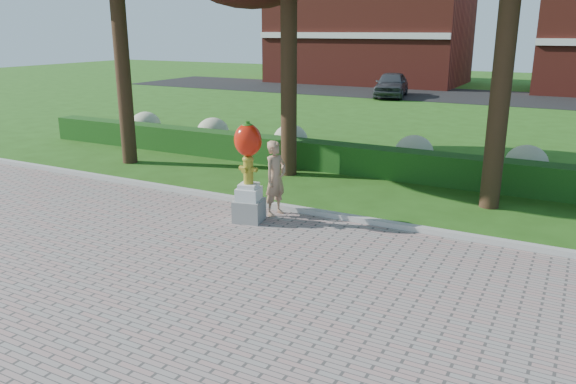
% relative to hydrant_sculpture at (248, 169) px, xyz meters
% --- Properties ---
extents(ground, '(100.00, 100.00, 0.00)m').
position_rel_hydrant_sculpture_xyz_m(ground, '(0.81, -1.97, -1.17)').
color(ground, '#265114').
rests_on(ground, ground).
extents(walkway, '(40.00, 14.00, 0.04)m').
position_rel_hydrant_sculpture_xyz_m(walkway, '(0.81, -5.97, -1.15)').
color(walkway, gray).
rests_on(walkway, ground).
extents(curb, '(40.00, 0.18, 0.15)m').
position_rel_hydrant_sculpture_xyz_m(curb, '(0.81, 1.03, -1.09)').
color(curb, '#ADADA5').
rests_on(curb, ground).
extents(lawn_hedge, '(24.00, 0.70, 0.80)m').
position_rel_hydrant_sculpture_xyz_m(lawn_hedge, '(0.81, 5.03, -0.77)').
color(lawn_hedge, '#154112').
rests_on(lawn_hedge, ground).
extents(hydrangea_row, '(20.10, 1.10, 0.99)m').
position_rel_hydrant_sculpture_xyz_m(hydrangea_row, '(1.38, 6.03, -0.62)').
color(hydrangea_row, '#BCBF91').
rests_on(hydrangea_row, ground).
extents(street, '(50.00, 8.00, 0.02)m').
position_rel_hydrant_sculpture_xyz_m(street, '(0.81, 26.03, -1.16)').
color(street, black).
rests_on(street, ground).
extents(building_left, '(14.00, 8.00, 7.00)m').
position_rel_hydrant_sculpture_xyz_m(building_left, '(-9.19, 32.03, 2.33)').
color(building_left, maroon).
rests_on(building_left, ground).
extents(hydrant_sculpture, '(0.68, 0.68, 2.13)m').
position_rel_hydrant_sculpture_xyz_m(hydrant_sculpture, '(0.00, 0.00, 0.00)').
color(hydrant_sculpture, gray).
rests_on(hydrant_sculpture, walkway).
extents(woman, '(0.50, 0.66, 1.64)m').
position_rel_hydrant_sculpture_xyz_m(woman, '(0.29, 0.63, -0.31)').
color(woman, tan).
rests_on(woman, walkway).
extents(parked_car, '(2.55, 4.60, 1.48)m').
position_rel_hydrant_sculpture_xyz_m(parked_car, '(-4.47, 23.34, -0.41)').
color(parked_car, '#3C3E43').
rests_on(parked_car, street).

